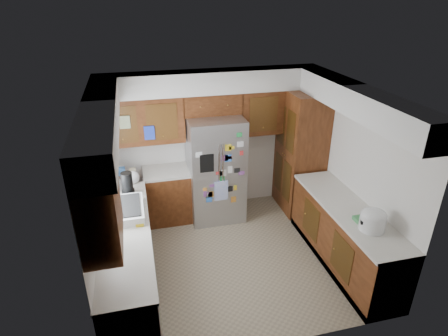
{
  "coord_description": "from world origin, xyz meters",
  "views": [
    {
      "loc": [
        -1.22,
        -4.33,
        3.62
      ],
      "look_at": [
        -0.07,
        0.35,
        1.32
      ],
      "focal_mm": 30.0,
      "sensor_mm": 36.0,
      "label": 1
    }
  ],
  "objects": [
    {
      "name": "floor",
      "position": [
        0.0,
        0.0,
        0.0
      ],
      "size": [
        3.6,
        3.6,
        0.0
      ],
      "primitive_type": "plane",
      "color": "gray",
      "rests_on": "ground"
    },
    {
      "name": "fridge",
      "position": [
        -0.0,
        1.2,
        0.9
      ],
      "size": [
        0.9,
        0.79,
        1.8
      ],
      "color": "#A4A4A9",
      "rests_on": "ground"
    },
    {
      "name": "pantry",
      "position": [
        1.5,
        1.15,
        1.07
      ],
      "size": [
        0.6,
        0.9,
        2.15
      ],
      "primitive_type": "cube",
      "color": "#3E1D0B",
      "rests_on": "ground"
    },
    {
      "name": "right_counter_run",
      "position": [
        1.5,
        -0.47,
        0.42
      ],
      "size": [
        0.63,
        2.25,
        0.92
      ],
      "color": "#3E1D0B",
      "rests_on": "ground"
    },
    {
      "name": "rice_cooker",
      "position": [
        1.5,
        -1.0,
        1.07
      ],
      "size": [
        0.33,
        0.32,
        0.28
      ],
      "color": "white",
      "rests_on": "right_counter_run"
    },
    {
      "name": "room_shell",
      "position": [
        -0.11,
        0.36,
        1.82
      ],
      "size": [
        3.64,
        3.24,
        2.52
      ],
      "color": "silver",
      "rests_on": "ground"
    },
    {
      "name": "left_counter_clutter",
      "position": [
        -1.44,
        0.82,
        1.05
      ],
      "size": [
        0.4,
        0.9,
        0.38
      ],
      "color": "black",
      "rests_on": "left_counter_run"
    },
    {
      "name": "fridge_top_items",
      "position": [
        -0.08,
        1.38,
        2.29
      ],
      "size": [
        0.75,
        0.31,
        0.31
      ],
      "color": "blue",
      "rests_on": "bridge_cabinet"
    },
    {
      "name": "sink_assembly",
      "position": [
        -1.5,
        0.1,
        0.99
      ],
      "size": [
        0.52,
        0.71,
        0.37
      ],
      "color": "white",
      "rests_on": "left_counter_run"
    },
    {
      "name": "left_counter_run",
      "position": [
        -1.36,
        0.03,
        0.43
      ],
      "size": [
        1.36,
        3.2,
        0.92
      ],
      "color": "#3E1D0B",
      "rests_on": "ground"
    },
    {
      "name": "paper_towel",
      "position": [
        1.55,
        -1.01,
        1.04
      ],
      "size": [
        0.11,
        0.11,
        0.24
      ],
      "primitive_type": "cylinder",
      "color": "white",
      "rests_on": "right_counter_run"
    },
    {
      "name": "bridge_cabinet",
      "position": [
        0.0,
        1.43,
        1.98
      ],
      "size": [
        0.96,
        0.34,
        0.35
      ],
      "primitive_type": "cube",
      "color": "#3E1D0B",
      "rests_on": "fridge"
    }
  ]
}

